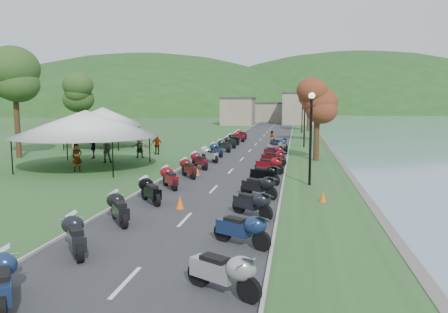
{
  "coord_description": "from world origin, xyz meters",
  "views": [
    {
      "loc": [
        4.23,
        -6.1,
        4.63
      ],
      "look_at": [
        -0.04,
        19.54,
        1.3
      ],
      "focal_mm": 35.0,
      "sensor_mm": 36.0,
      "label": 1
    }
  ],
  "objects_px": {
    "pedestrian_a": "(78,171)",
    "pedestrian_c": "(93,158)",
    "pedestrian_b": "(107,162)",
    "vendor_tent_main": "(87,139)"
  },
  "relations": [
    {
      "from": "pedestrian_a",
      "to": "pedestrian_c",
      "type": "xyz_separation_m",
      "value": [
        -2.07,
        6.42,
        0.0
      ]
    },
    {
      "from": "pedestrian_b",
      "to": "pedestrian_c",
      "type": "xyz_separation_m",
      "value": [
        -2.2,
        2.2,
        0.0
      ]
    },
    {
      "from": "vendor_tent_main",
      "to": "pedestrian_c",
      "type": "height_order",
      "value": "vendor_tent_main"
    },
    {
      "from": "vendor_tent_main",
      "to": "pedestrian_b",
      "type": "height_order",
      "value": "vendor_tent_main"
    },
    {
      "from": "pedestrian_a",
      "to": "pedestrian_c",
      "type": "height_order",
      "value": "pedestrian_a"
    },
    {
      "from": "vendor_tent_main",
      "to": "pedestrian_c",
      "type": "bearing_deg",
      "value": 112.32
    },
    {
      "from": "pedestrian_a",
      "to": "pedestrian_b",
      "type": "height_order",
      "value": "pedestrian_b"
    },
    {
      "from": "vendor_tent_main",
      "to": "pedestrian_c",
      "type": "relative_size",
      "value": 3.73
    },
    {
      "from": "pedestrian_b",
      "to": "pedestrian_c",
      "type": "distance_m",
      "value": 3.11
    },
    {
      "from": "pedestrian_a",
      "to": "pedestrian_b",
      "type": "bearing_deg",
      "value": 37.65
    }
  ]
}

